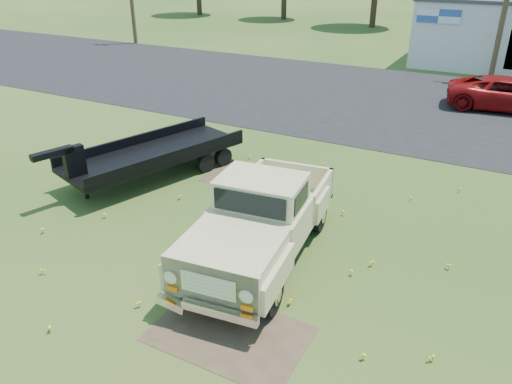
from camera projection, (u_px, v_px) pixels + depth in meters
ground at (239, 243)px, 12.81m from camera, size 140.00×140.00×0.00m
asphalt_lot at (389, 101)px, 24.70m from camera, size 90.00×14.00×0.02m
dirt_patch_a at (229, 334)px, 9.80m from camera, size 3.00×2.00×0.01m
dirt_patch_b at (239, 178)px, 16.43m from camera, size 2.20×1.60×0.01m
vintage_pickup_truck at (261, 219)px, 11.75m from camera, size 2.97×6.19×2.16m
flatbed_trailer at (153, 150)px, 16.26m from camera, size 4.08×6.85×1.77m
red_pickup at (508, 94)px, 23.01m from camera, size 5.54×2.99×1.48m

